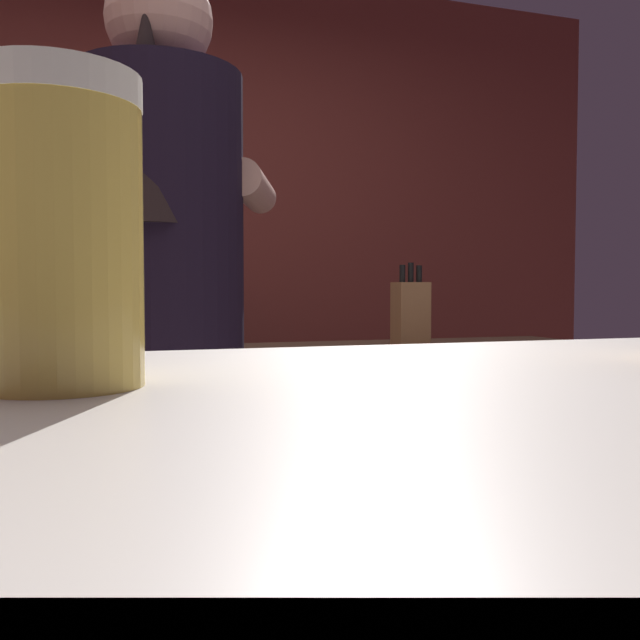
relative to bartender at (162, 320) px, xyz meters
The scene contains 11 objects.
wall_back 2.10m from the bartender, 89.05° to the left, with size 5.20×0.10×2.70m, color brown.
prep_counter 0.82m from the bartender, 49.80° to the left, with size 2.10×0.60×0.89m, color #513727.
back_shelf 1.85m from the bartender, 93.46° to the left, with size 0.76×0.36×1.08m, color #3A373D.
bartender is the anchor object (origin of this frame).
knife_block 0.89m from the bartender, 29.38° to the left, with size 0.10×0.08×0.26m.
mixing_bowl 0.63m from the bartender, 116.62° to the left, with size 0.18×0.18×0.05m, color slate.
chefs_knife 0.50m from the bartender, 55.16° to the left, with size 0.24×0.03×0.01m, color silver.
pint_glass_far 1.10m from the bartender, 96.62° to the right, with size 0.08×0.08×0.15m.
bottle_olive_oil 1.85m from the bartender, 93.88° to the left, with size 0.05×0.05×0.25m.
bottle_hot_sauce 1.77m from the bartender, 90.13° to the left, with size 0.06×0.06×0.22m.
bottle_soy 1.76m from the bartender, 99.26° to the left, with size 0.06×0.06×0.18m.
Camera 1 is at (-0.14, -1.29, 1.07)m, focal length 37.44 mm.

